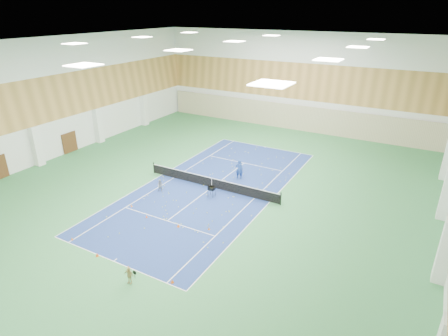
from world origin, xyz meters
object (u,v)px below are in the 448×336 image
object	(u,v)px
coach	(239,169)
child_apron	(129,275)
ball_cart	(212,191)
child_court	(160,186)
tennis_net	(212,182)

from	to	relation	value
coach	child_apron	distance (m)	15.79
coach	ball_cart	size ratio (longest dim) A/B	2.02
child_court	ball_cart	distance (m)	4.52
tennis_net	coach	world-z (taller)	coach
tennis_net	child_apron	size ratio (longest dim) A/B	11.72
child_court	child_apron	xyz separation A→B (m)	(5.73, -10.11, 0.00)
child_court	child_apron	distance (m)	11.62
coach	ball_cart	xyz separation A→B (m)	(-0.37, -4.30, -0.47)
ball_cart	coach	bearing A→B (deg)	82.16
child_apron	ball_cart	bearing A→B (deg)	89.68
coach	child_court	bearing A→B (deg)	31.43
tennis_net	child_apron	xyz separation A→B (m)	(2.26, -12.88, -0.00)
tennis_net	child_court	distance (m)	4.44
coach	tennis_net	bearing A→B (deg)	48.11
child_apron	child_court	bearing A→B (deg)	112.20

